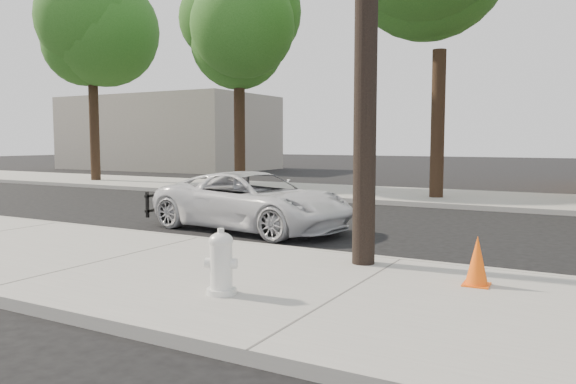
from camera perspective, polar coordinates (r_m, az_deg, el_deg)
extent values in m
plane|color=black|center=(12.62, -3.15, -3.86)|extent=(120.00, 120.00, 0.00)
cube|color=gray|center=(9.32, -17.52, -6.89)|extent=(90.00, 4.40, 0.15)
cube|color=gray|center=(20.25, 9.81, -0.26)|extent=(90.00, 5.00, 0.15)
cube|color=#9E9B93|center=(10.92, -9.07, -4.95)|extent=(90.00, 0.12, 0.16)
cube|color=gray|center=(40.54, -12.04, 5.87)|extent=(14.00, 8.00, 5.00)
cylinder|color=black|center=(27.76, -19.06, 5.81)|extent=(0.44, 0.44, 4.50)
sphere|color=#1C4A15|center=(28.06, -19.30, 13.49)|extent=(4.50, 4.50, 4.50)
sphere|color=#1C4A15|center=(27.53, -19.25, 16.19)|extent=(3.60, 3.60, 3.60)
cylinder|color=black|center=(22.61, -4.94, 5.95)|extent=(0.44, 0.44, 4.25)
sphere|color=#1C4A15|center=(22.93, -5.01, 14.79)|extent=(4.20, 4.20, 4.20)
sphere|color=#1C4A15|center=(22.49, -4.43, 17.89)|extent=(3.36, 3.36, 3.36)
cylinder|color=black|center=(18.92, 14.97, 6.69)|extent=(0.44, 0.44, 4.75)
imported|color=silver|center=(12.54, -3.57, -0.91)|extent=(4.92, 2.74, 1.30)
cylinder|color=silver|center=(6.93, -6.77, -9.95)|extent=(0.36, 0.36, 0.07)
cylinder|color=silver|center=(6.87, -6.80, -7.71)|extent=(0.27, 0.27, 0.63)
ellipsoid|color=silver|center=(6.80, -6.83, -4.95)|extent=(0.30, 0.30, 0.21)
cylinder|color=silver|center=(6.85, -6.80, -7.20)|extent=(0.41, 0.26, 0.13)
cylinder|color=silver|center=(6.85, -6.80, -7.20)|extent=(0.22, 0.25, 0.16)
cube|color=#FF5A0D|center=(7.67, 18.59, -8.90)|extent=(0.34, 0.34, 0.02)
cone|color=#FF5A0D|center=(7.60, 18.66, -6.62)|extent=(0.30, 0.30, 0.64)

